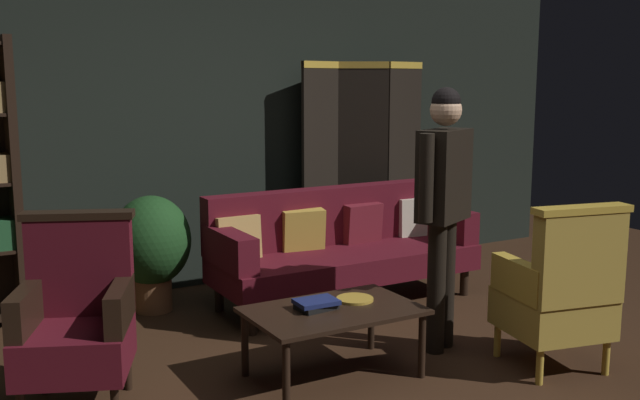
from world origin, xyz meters
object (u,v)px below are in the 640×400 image
at_px(velvet_couch, 339,244).
at_px(armchair_gilt_accent, 560,292).
at_px(potted_plant, 152,245).
at_px(book_black_cloth, 316,306).
at_px(armchair_wing_left, 77,318).
at_px(standing_figure, 443,195).
at_px(book_navy_cloth, 316,302).
at_px(coffee_table, 333,316).
at_px(brass_tray, 355,299).
at_px(folding_screen, 363,164).

relative_size(velvet_couch, armchair_gilt_accent, 2.04).
height_order(potted_plant, book_black_cloth, potted_plant).
relative_size(armchair_wing_left, standing_figure, 0.61).
distance_m(book_black_cloth, book_navy_cloth, 0.03).
relative_size(standing_figure, book_black_cloth, 7.66).
bearing_deg(potted_plant, armchair_wing_left, -120.85).
distance_m(armchair_wing_left, potted_plant, 1.63).
xyz_separation_m(coffee_table, standing_figure, (0.84, 0.05, 0.65)).
bearing_deg(book_black_cloth, brass_tray, 6.56).
distance_m(standing_figure, book_black_cloth, 1.10).
xyz_separation_m(folding_screen, armchair_gilt_accent, (-0.27, -2.60, -0.50)).
distance_m(book_black_cloth, brass_tray, 0.29).
distance_m(armchair_gilt_accent, brass_tray, 1.23).
relative_size(armchair_gilt_accent, book_black_cloth, 4.68).
bearing_deg(folding_screen, book_black_cloth, -128.98).
bearing_deg(folding_screen, armchair_wing_left, -150.18).
bearing_deg(book_black_cloth, potted_plant, 105.03).
distance_m(velvet_couch, standing_figure, 1.38).
relative_size(velvet_couch, armchair_wing_left, 2.04).
relative_size(velvet_couch, coffee_table, 2.12).
distance_m(velvet_couch, armchair_wing_left, 2.41).
height_order(armchair_wing_left, book_navy_cloth, armchair_wing_left).
distance_m(armchair_gilt_accent, standing_figure, 0.92).
relative_size(armchair_wing_left, potted_plant, 1.17).
relative_size(standing_figure, book_navy_cloth, 7.03).
distance_m(folding_screen, book_black_cloth, 2.60).
xyz_separation_m(velvet_couch, brass_tray, (-0.63, -1.23, -0.03)).
bearing_deg(standing_figure, brass_tray, 177.45).
relative_size(standing_figure, potted_plant, 1.92).
bearing_deg(brass_tray, coffee_table, -159.01).
xyz_separation_m(book_black_cloth, book_navy_cloth, (0.00, 0.00, 0.03)).
xyz_separation_m(potted_plant, book_navy_cloth, (0.46, -1.72, -0.05)).
bearing_deg(brass_tray, armchair_gilt_accent, -32.08).
distance_m(folding_screen, armchair_gilt_accent, 2.66).
bearing_deg(armchair_wing_left, velvet_couch, 23.09).
xyz_separation_m(standing_figure, brass_tray, (-0.64, 0.03, -0.60)).
bearing_deg(folding_screen, standing_figure, -108.74).
distance_m(potted_plant, book_black_cloth, 1.78).
distance_m(armchair_gilt_accent, book_navy_cloth, 1.47).
bearing_deg(armchair_wing_left, potted_plant, 59.15).
distance_m(standing_figure, book_navy_cloth, 1.09).
relative_size(armchair_wing_left, book_black_cloth, 4.68).
xyz_separation_m(velvet_couch, coffee_table, (-0.83, -1.30, -0.08)).
bearing_deg(book_black_cloth, coffee_table, -25.53).
bearing_deg(coffee_table, standing_figure, 3.24).
bearing_deg(standing_figure, book_navy_cloth, -179.72).
height_order(coffee_table, book_navy_cloth, book_navy_cloth).
distance_m(armchair_wing_left, brass_tray, 1.61).
xyz_separation_m(armchair_gilt_accent, potted_plant, (-1.79, 2.34, 0.02)).
distance_m(folding_screen, brass_tray, 2.41).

